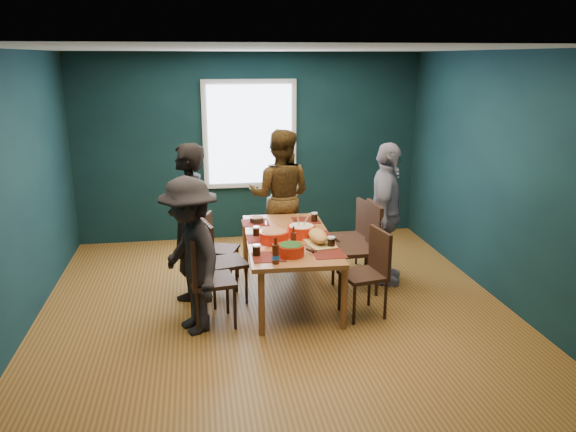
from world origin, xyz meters
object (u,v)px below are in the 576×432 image
person_far_left (188,222)px  cutting_board (318,237)px  dining_table (289,243)px  chair_left_mid (217,256)px  bowl_dumpling (301,231)px  bowl_salad (274,236)px  chair_left_far (214,243)px  person_right (386,214)px  bowl_herbs (291,250)px  chair_right_near (371,266)px  chair_left_near (203,273)px  chair_right_far (357,230)px  person_back (280,196)px  person_near_left (190,256)px  chair_right_mid (364,240)px

person_far_left → cutting_board: (1.36, -0.47, -0.10)m
dining_table → chair_left_mid: 0.80m
dining_table → bowl_dumpling: bowl_dumpling is taller
person_far_left → bowl_salad: (0.90, -0.37, -0.09)m
cutting_board → chair_left_far: bearing=132.2°
person_right → bowl_herbs: (-1.28, -0.85, -0.07)m
chair_right_near → bowl_salad: bearing=146.2°
person_far_left → chair_right_near: bearing=85.7°
person_far_left → person_right: size_ratio=1.03×
chair_left_near → bowl_salad: size_ratio=3.12×
dining_table → chair_left_near: bearing=-147.9°
chair_left_far → chair_right_far: chair_right_far is taller
chair_left_near → bowl_herbs: 0.91m
bowl_herbs → cutting_board: (0.35, 0.34, 0.00)m
chair_left_far → person_far_left: size_ratio=0.47×
person_far_left → bowl_dumpling: 1.25m
dining_table → chair_left_far: bearing=144.8°
dining_table → chair_right_near: 0.96m
chair_left_near → person_back: (1.05, 1.79, 0.31)m
dining_table → chair_left_mid: (-0.79, -0.01, -0.10)m
chair_right_near → person_far_left: bearing=146.8°
chair_left_far → cutting_board: 1.41m
chair_left_mid → person_back: person_back is taller
person_near_left → cutting_board: 1.39m
person_near_left → bowl_herbs: size_ratio=5.77×
chair_left_mid → bowl_salad: bearing=-26.9°
chair_right_mid → bowl_herbs: size_ratio=3.85×
person_near_left → bowl_salad: 1.00m
chair_left_near → chair_right_near: bearing=-8.7°
bowl_dumpling → person_back: bearing=92.2°
dining_table → chair_right_near: chair_right_near is taller
chair_left_near → person_near_left: bearing=-150.4°
person_right → chair_right_near: bearing=173.9°
chair_left_mid → chair_left_near: (-0.17, -0.54, 0.02)m
person_back → person_right: size_ratio=1.03×
dining_table → person_near_left: person_near_left is taller
chair_left_near → person_right: 2.32m
person_far_left → person_near_left: 0.85m
person_near_left → bowl_dumpling: size_ratio=5.05×
chair_left_near → person_far_left: size_ratio=0.55×
bowl_dumpling → bowl_salad: bearing=-155.1°
chair_right_mid → chair_right_near: bearing=-101.5°
bowl_dumpling → chair_right_far: bearing=39.4°
person_far_left → bowl_salad: person_far_left is taller
person_far_left → bowl_dumpling: size_ratio=5.67×
chair_left_far → chair_right_near: chair_right_near is taller
dining_table → chair_left_far: (-0.80, 0.62, -0.16)m
person_right → dining_table: bearing=123.5°
chair_left_mid → chair_right_far: (1.78, 0.70, -0.02)m
chair_left_far → chair_left_mid: bearing=-70.2°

